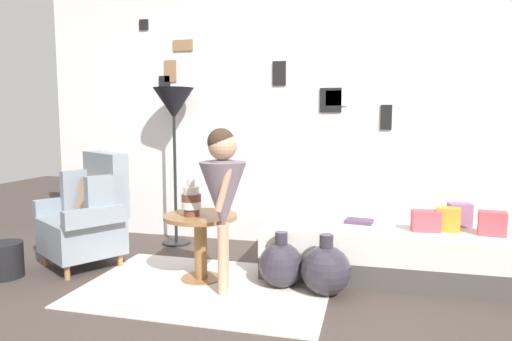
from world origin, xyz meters
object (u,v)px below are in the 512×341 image
at_px(floor_lamp, 174,109).
at_px(magazine_basket, 5,260).
at_px(armchair, 89,215).
at_px(person_child, 223,188).
at_px(book_on_daybed, 359,221).
at_px(daybed, 383,250).
at_px(demijohn_near, 281,264).
at_px(demijohn_far, 326,270).
at_px(side_table, 201,233).
at_px(vase_striped, 191,200).

height_order(floor_lamp, magazine_basket, floor_lamp).
xyz_separation_m(armchair, floor_lamp, (0.44, 0.81, 0.92)).
xyz_separation_m(person_child, book_on_daybed, (0.93, 0.77, -0.36)).
bearing_deg(floor_lamp, magazine_basket, -126.02).
bearing_deg(person_child, daybed, 32.63).
bearing_deg(demijohn_near, demijohn_far, -11.65).
distance_m(side_table, book_on_daybed, 1.31).
height_order(daybed, demijohn_near, demijohn_near).
distance_m(demijohn_near, demijohn_far, 0.35).
distance_m(floor_lamp, demijohn_far, 2.22).
relative_size(daybed, magazine_basket, 6.81).
bearing_deg(demijohn_near, magazine_basket, -171.02).
xyz_separation_m(armchair, book_on_daybed, (2.26, 0.44, -0.02)).
bearing_deg(side_table, person_child, -39.95).
relative_size(daybed, person_child, 1.59).
bearing_deg(person_child, vase_striped, 151.82).
height_order(demijohn_near, magazine_basket, demijohn_near).
bearing_deg(demijohn_near, side_table, -178.97).
height_order(floor_lamp, demijohn_near, floor_lamp).
relative_size(daybed, book_on_daybed, 8.66).
bearing_deg(side_table, magazine_basket, -167.81).
xyz_separation_m(daybed, side_table, (-1.39, -0.50, 0.18)).
bearing_deg(demijohn_near, daybed, 33.43).
bearing_deg(side_table, book_on_daybed, 25.13).
distance_m(side_table, demijohn_far, 1.00).
bearing_deg(side_table, demijohn_far, -3.44).
bearing_deg(demijohn_far, demijohn_near, 168.35).
xyz_separation_m(vase_striped, magazine_basket, (-1.49, -0.28, -0.50)).
bearing_deg(vase_striped, person_child, -28.18).
height_order(vase_striped, demijohn_near, vase_striped).
distance_m(armchair, floor_lamp, 1.30).
bearing_deg(side_table, demijohn_near, 1.03).
bearing_deg(demijohn_far, armchair, 175.13).
bearing_deg(daybed, magazine_basket, -164.04).
bearing_deg(person_child, demijohn_far, 12.36).
bearing_deg(magazine_basket, daybed, 15.96).
xyz_separation_m(side_table, book_on_daybed, (1.19, 0.56, 0.04)).
distance_m(vase_striped, magazine_basket, 1.60).
xyz_separation_m(daybed, floor_lamp, (-2.01, 0.42, 1.15)).
height_order(armchair, vase_striped, armchair).
distance_m(floor_lamp, book_on_daybed, 2.08).
distance_m(daybed, person_child, 1.45).
height_order(side_table, demijohn_far, side_table).
relative_size(person_child, demijohn_near, 2.84).
relative_size(armchair, book_on_daybed, 4.41).
height_order(side_table, book_on_daybed, side_table).
bearing_deg(magazine_basket, person_child, 3.69).
xyz_separation_m(floor_lamp, demijohn_far, (1.61, -0.98, -1.17)).
bearing_deg(vase_striped, daybed, 21.15).
bearing_deg(side_table, armchair, 173.83).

